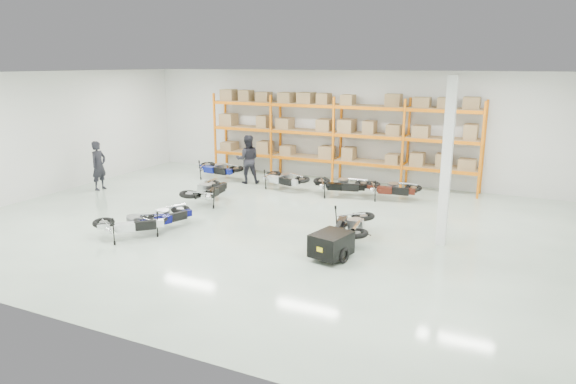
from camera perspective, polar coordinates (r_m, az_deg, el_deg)
The scene contains 14 objects.
room at distance 15.19m, azimuth -2.88°, elevation 4.53°, with size 18.00×18.00×18.00m.
pallet_rack at distance 21.04m, azimuth 5.49°, elevation 7.19°, with size 11.28×0.98×3.62m.
structural_column at distance 14.06m, azimuth 17.21°, elevation 3.12°, with size 0.25×0.25×4.50m, color white.
moto_blue_centre at distance 15.49m, azimuth -13.70°, elevation -2.22°, with size 0.77×1.73×1.06m, color #070847, non-canonical shape.
moto_silver_left at distance 15.01m, azimuth -17.00°, elevation -2.89°, with size 0.79×1.79×1.09m, color silver, non-canonical shape.
moto_black_far_left at distance 18.09m, azimuth -8.98°, elevation 0.61°, with size 0.88×1.98×1.21m, color black, non-canonical shape.
moto_touring_right at distance 14.24m, azimuth 7.11°, elevation -3.16°, with size 0.84×1.89×1.16m, color black, non-canonical shape.
trailer at distance 12.86m, azimuth 4.82°, elevation -5.83°, with size 0.98×1.70×0.69m.
moto_back_a at distance 21.86m, azimuth -7.81°, elevation 2.94°, with size 0.85×1.91×1.17m, color navy, non-canonical shape.
moto_back_b at distance 19.87m, azimuth -0.51°, elevation 1.86°, with size 0.81×1.82×1.11m, color silver, non-canonical shape.
moto_back_c at distance 18.92m, azimuth 5.95°, elevation 1.22°, with size 0.84×1.88×1.15m, color black, non-canonical shape.
moto_back_d at distance 18.70m, azimuth 11.46°, elevation 0.76°, with size 0.79×1.78×1.09m, color #46160E, non-canonical shape.
person_left at distance 21.07m, azimuth -20.28°, elevation 2.77°, with size 0.69×0.45×1.89m, color black.
person_back at distance 20.92m, azimuth -4.50°, elevation 3.65°, with size 0.96×0.75×1.97m, color black.
Camera 1 is at (7.08, -13.20, 4.79)m, focal length 32.00 mm.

